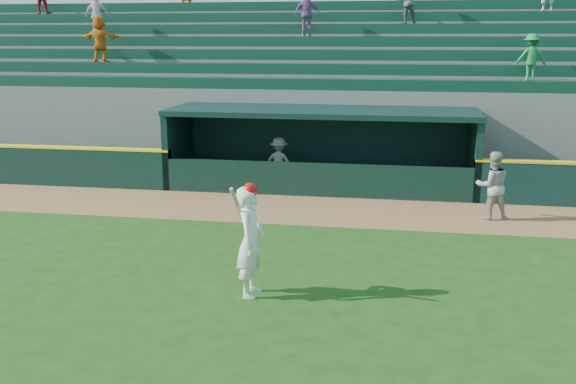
# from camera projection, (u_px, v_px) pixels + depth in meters

# --- Properties ---
(ground) EXTENTS (120.00, 120.00, 0.00)m
(ground) POSITION_uv_depth(u_px,v_px,m) (275.00, 274.00, 12.79)
(ground) COLOR #1B4110
(ground) RESTS_ON ground
(warning_track) EXTENTS (40.00, 3.00, 0.01)m
(warning_track) POSITION_uv_depth(u_px,v_px,m) (308.00, 210.00, 17.48)
(warning_track) COLOR brown
(warning_track) RESTS_ON ground
(dugout_player_front) EXTENTS (0.97, 0.82, 1.77)m
(dugout_player_front) POSITION_uv_depth(u_px,v_px,m) (492.00, 186.00, 16.46)
(dugout_player_front) COLOR #A4A39E
(dugout_player_front) RESTS_ON ground
(dugout_player_inside) EXTENTS (1.08, 0.70, 1.57)m
(dugout_player_inside) POSITION_uv_depth(u_px,v_px,m) (279.00, 162.00, 20.06)
(dugout_player_inside) COLOR gray
(dugout_player_inside) RESTS_ON ground
(dugout) EXTENTS (9.40, 2.80, 2.46)m
(dugout) POSITION_uv_depth(u_px,v_px,m) (322.00, 143.00, 20.14)
(dugout) COLOR #61625D
(dugout) RESTS_ON ground
(stands) EXTENTS (34.50, 6.25, 7.55)m
(stands) POSITION_uv_depth(u_px,v_px,m) (336.00, 97.00, 24.27)
(stands) COLOR slate
(stands) RESTS_ON ground
(batter_at_plate) EXTENTS (0.52, 0.86, 2.12)m
(batter_at_plate) POSITION_uv_depth(u_px,v_px,m) (251.00, 240.00, 11.52)
(batter_at_plate) COLOR white
(batter_at_plate) RESTS_ON ground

